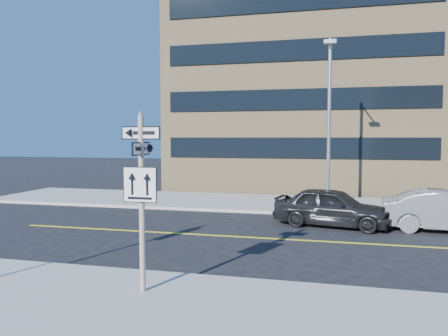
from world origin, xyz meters
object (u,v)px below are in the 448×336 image
(sign_pole, at_px, (141,192))
(streetlight_a, at_px, (329,115))
(parked_car_a, at_px, (332,207))
(parked_car_b, at_px, (448,211))

(sign_pole, distance_m, streetlight_a, 14.05)
(parked_car_a, bearing_deg, sign_pole, 167.39)
(parked_car_b, bearing_deg, sign_pole, 140.83)
(sign_pole, relative_size, parked_car_a, 0.86)
(parked_car_a, bearing_deg, streetlight_a, 14.61)
(sign_pole, relative_size, streetlight_a, 0.51)
(sign_pole, xyz_separation_m, parked_car_a, (4.20, 9.27, -1.63))
(parked_car_b, bearing_deg, streetlight_a, 52.16)
(sign_pole, distance_m, parked_car_a, 10.31)
(parked_car_a, distance_m, streetlight_a, 5.63)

